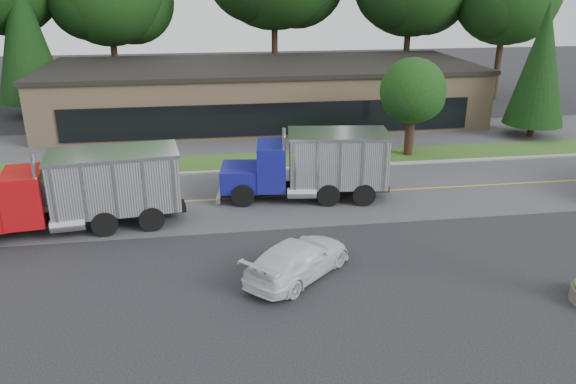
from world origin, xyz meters
The scene contains 13 objects.
ground centered at (0.00, 0.00, 0.00)m, with size 140.00×140.00×0.00m, color #36363B.
road centered at (0.00, 9.00, 0.00)m, with size 60.00×8.00×0.02m, color #5B5B60.
center_line centered at (0.00, 9.00, 0.00)m, with size 60.00×0.12×0.01m, color gold.
curb centered at (0.00, 13.20, 0.00)m, with size 60.00×0.30×0.12m, color #9E9E99.
grass_verge centered at (0.00, 15.00, 0.00)m, with size 60.00×3.40×0.03m, color #336321.
far_parking centered at (0.00, 20.00, 0.00)m, with size 60.00×7.00×0.02m, color #5B5B60.
strip_mall centered at (2.00, 26.00, 2.00)m, with size 32.00×12.00×4.00m, color tan.
evergreen_left centered at (-16.00, 30.00, 6.52)m, with size 5.22×5.22×11.87m.
evergreen_right centered at (20.00, 18.00, 4.98)m, with size 3.99×3.99×9.06m.
tree_verge centered at (10.06, 15.05, 3.82)m, with size 4.21×3.97×6.01m.
dump_truck_red centered at (-7.77, 6.53, 1.81)m, with size 9.61×3.70×3.36m.
dump_truck_blue centered at (2.76, 8.63, 1.81)m, with size 8.46×3.60×3.36m.
rally_car centered at (0.67, 0.86, 0.70)m, with size 1.96×4.82×1.40m, color silver.
Camera 1 is at (-2.41, -17.28, 10.31)m, focal length 35.00 mm.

